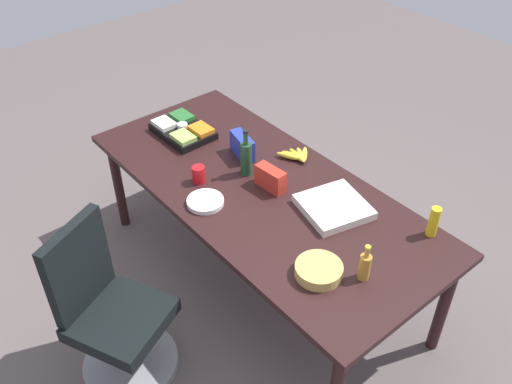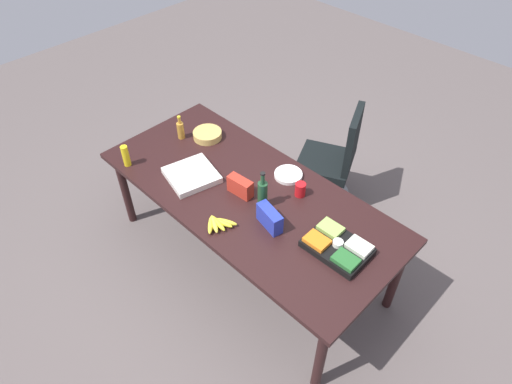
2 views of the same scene
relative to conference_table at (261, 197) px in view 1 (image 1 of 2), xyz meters
The scene contains 14 objects.
ground_plane 0.72m from the conference_table, ahead, with size 10.00×10.00×0.00m, color #605553.
conference_table is the anchor object (origin of this frame).
office_chair 1.13m from the conference_table, 90.02° to the left, with size 0.64×0.64×1.02m.
veggie_tray 0.82m from the conference_table, ahead, with size 0.43×0.31×0.09m.
chip_bag_red 0.15m from the conference_table, 127.18° to the right, with size 0.20×0.08×0.14m, color #B82F20.
chip_bowl 0.78m from the conference_table, 161.98° to the left, with size 0.25×0.25×0.06m, color tan.
pizza_box 0.48m from the conference_table, 156.57° to the right, with size 0.36×0.36×0.05m, color silver.
mustard_bottle 1.04m from the conference_table, 153.78° to the right, with size 0.06×0.06×0.18m, color yellow.
dressing_bottle 0.91m from the conference_table, behind, with size 0.06×0.06×0.22m.
chip_bag_blue 0.40m from the conference_table, 20.19° to the right, with size 0.22×0.08×0.15m, color #2536B0.
paper_plate_stack 0.38m from the conference_table, 75.14° to the left, with size 0.22×0.22×0.03m, color white.
red_solo_cup 0.41m from the conference_table, 41.15° to the left, with size 0.08×0.08×0.11m, color red.
banana_bunch 0.40m from the conference_table, 76.21° to the right, with size 0.21×0.22×0.04m.
wine_bottle 0.26m from the conference_table, ahead, with size 0.09×0.09×0.32m.
Camera 1 is at (-2.04, 1.73, 2.87)m, focal length 38.77 mm.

